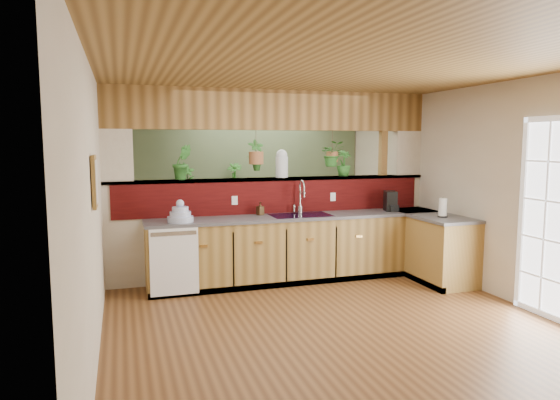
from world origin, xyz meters
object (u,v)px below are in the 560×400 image
object	(u,v)px
soap_dispenser	(260,209)
paper_towel	(443,208)
faucet	(301,195)
shelving_console	(211,222)
glass_jar	(282,163)
dish_stack	(180,215)
coffee_maker	(391,202)

from	to	relation	value
soap_dispenser	paper_towel	xyz separation A→B (m)	(2.25, -0.91, 0.03)
faucet	shelving_console	world-z (taller)	faucet
faucet	glass_jar	bearing A→B (deg)	133.76
faucet	dish_stack	xyz separation A→B (m)	(-1.69, -0.26, -0.16)
paper_towel	shelving_console	size ratio (longest dim) A/B	0.17
soap_dispenser	coffee_maker	size ratio (longest dim) A/B	0.62
glass_jar	faucet	bearing A→B (deg)	-46.24
faucet	shelving_console	bearing A→B (deg)	112.95
shelving_console	glass_jar	bearing A→B (deg)	-55.68
faucet	soap_dispenser	bearing A→B (deg)	178.84
shelving_console	paper_towel	bearing A→B (deg)	-35.31
coffee_maker	shelving_console	world-z (taller)	coffee_maker
paper_towel	glass_jar	xyz separation A→B (m)	(-1.87, 1.12, 0.57)
soap_dispenser	shelving_console	distance (m)	2.19
dish_stack	soap_dispenser	size ratio (longest dim) A/B	1.80
dish_stack	glass_jar	size ratio (longest dim) A/B	0.82
dish_stack	soap_dispenser	distance (m)	1.13
dish_stack	coffee_maker	distance (m)	3.00
glass_jar	shelving_console	size ratio (longest dim) A/B	0.25
faucet	paper_towel	xyz separation A→B (m)	(1.66, -0.90, -0.13)
coffee_maker	shelving_console	distance (m)	3.23
paper_towel	shelving_console	world-z (taller)	paper_towel
dish_stack	shelving_console	bearing A→B (deg)	71.67
coffee_maker	paper_towel	distance (m)	0.81
paper_towel	shelving_console	distance (m)	3.99
faucet	coffee_maker	size ratio (longest dim) A/B	1.62
shelving_console	faucet	bearing A→B (deg)	-52.62
faucet	coffee_maker	xyz separation A→B (m)	(1.31, -0.17, -0.12)
soap_dispenser	coffee_maker	distance (m)	1.90
coffee_maker	faucet	bearing A→B (deg)	-170.02
dish_stack	coffee_maker	world-z (taller)	coffee_maker
dish_stack	soap_dispenser	xyz separation A→B (m)	(1.10, 0.27, 0.00)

